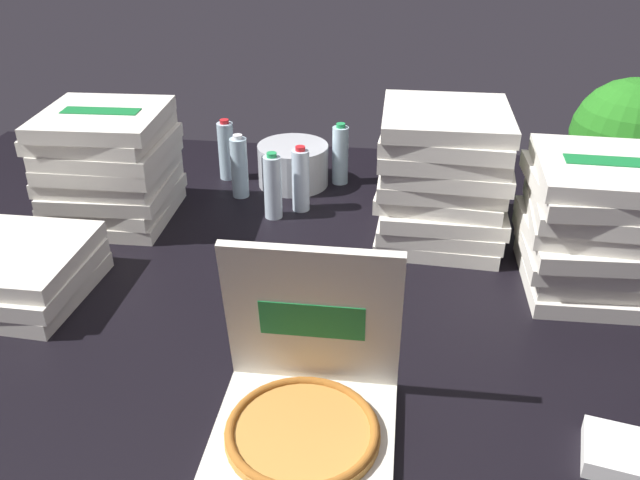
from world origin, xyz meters
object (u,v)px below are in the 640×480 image
pizza_stack_left_far (599,225)px  pizza_stack_left_near (16,272)px  pizza_stack_left_mid (443,176)px  water_bottle_2 (301,180)px  water_bottle_3 (239,167)px  pizza_stack_right_mid (110,166)px  ice_bucket (293,165)px  open_pizza_box (306,400)px  water_bottle_1 (226,151)px  napkin_pile (619,453)px  water_bottle_0 (340,155)px  water_bottle_4 (273,187)px  potted_plant (628,141)px

pizza_stack_left_far → pizza_stack_left_near: pizza_stack_left_far is taller
pizza_stack_left_mid → pizza_stack_left_near: pizza_stack_left_mid is taller
water_bottle_2 → water_bottle_3: (-0.24, 0.08, 0.00)m
pizza_stack_right_mid → water_bottle_2: bearing=12.3°
ice_bucket → open_pizza_box: bearing=-79.5°
pizza_stack_right_mid → open_pizza_box: bearing=-48.9°
pizza_stack_left_near → water_bottle_1: bearing=66.1°
open_pizza_box → water_bottle_3: open_pizza_box is taller
pizza_stack_right_mid → water_bottle_3: (0.40, 0.22, -0.08)m
napkin_pile → pizza_stack_left_far: bearing=83.3°
pizza_stack_right_mid → water_bottle_0: (0.75, 0.39, -0.08)m
water_bottle_4 → water_bottle_1: bearing=128.2°
pizza_stack_left_mid → ice_bucket: bearing=147.4°
pizza_stack_left_mid → water_bottle_3: 0.76m
potted_plant → pizza_stack_right_mid: bearing=-171.9°
pizza_stack_left_far → potted_plant: (0.19, 0.49, 0.08)m
napkin_pile → water_bottle_1: bearing=131.4°
pizza_stack_left_far → pizza_stack_right_mid: 1.57m
water_bottle_2 → open_pizza_box: bearing=-80.7°
ice_bucket → water_bottle_2: (0.06, -0.22, 0.04)m
water_bottle_3 → pizza_stack_left_mid: bearing=-16.8°
napkin_pile → water_bottle_2: bearing=127.7°
water_bottle_3 → pizza_stack_left_far: bearing=-21.6°
pizza_stack_left_far → water_bottle_2: size_ratio=1.78×
ice_bucket → napkin_pile: (0.90, -1.29, -0.06)m
water_bottle_3 → potted_plant: potted_plant is taller
ice_bucket → water_bottle_0: size_ratio=1.12×
pizza_stack_left_far → water_bottle_1: size_ratio=1.78×
pizza_stack_left_near → water_bottle_4: bearing=42.0°
water_bottle_0 → water_bottle_1: 0.45m
pizza_stack_right_mid → pizza_stack_left_near: size_ratio=1.02×
pizza_stack_right_mid → water_bottle_2: pizza_stack_right_mid is taller
open_pizza_box → pizza_stack_left_near: bearing=154.6°
pizza_stack_right_mid → ice_bucket: size_ratio=1.54×
pizza_stack_left_mid → water_bottle_0: 0.55m
pizza_stack_left_far → pizza_stack_left_near: 1.67m
pizza_stack_right_mid → water_bottle_1: (0.31, 0.38, -0.08)m
water_bottle_0 → napkin_pile: size_ratio=1.69×
water_bottle_2 → potted_plant: 1.12m
pizza_stack_left_mid → potted_plant: bearing=21.6°
ice_bucket → potted_plant: bearing=-5.2°
open_pizza_box → water_bottle_2: open_pizza_box is taller
open_pizza_box → water_bottle_0: 1.33m
water_bottle_3 → potted_plant: (1.35, 0.03, 0.16)m
pizza_stack_left_far → water_bottle_2: pizza_stack_left_far is taller
pizza_stack_left_near → water_bottle_3: water_bottle_3 is taller
open_pizza_box → potted_plant: 1.51m
ice_bucket → water_bottle_0: bearing=11.6°
water_bottle_0 → pizza_stack_left_near: bearing=-133.1°
open_pizza_box → pizza_stack_left_mid: pizza_stack_left_mid is taller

